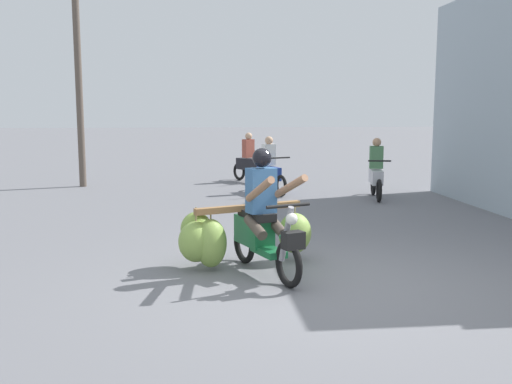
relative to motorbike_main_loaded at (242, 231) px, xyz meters
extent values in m
plane|color=slate|center=(0.85, -0.83, -0.51)|extent=(120.00, 120.00, 0.00)
torus|color=black|center=(0.48, -0.83, -0.23)|extent=(0.27, 0.55, 0.56)
torus|color=black|center=(0.06, 0.30, -0.23)|extent=(0.27, 0.55, 0.56)
cube|color=#196638|center=(0.30, -0.36, -0.19)|extent=(0.42, 0.61, 0.08)
cube|color=#196638|center=(0.16, 0.02, -0.01)|extent=(0.48, 0.70, 0.36)
cube|color=black|center=(0.19, -0.06, 0.21)|extent=(0.45, 0.65, 0.10)
cylinder|color=gray|center=(0.45, -0.77, 0.11)|extent=(0.16, 0.29, 0.69)
cylinder|color=black|center=(0.47, -0.81, 0.45)|extent=(0.54, 0.23, 0.04)
sphere|color=silver|center=(0.50, -0.88, 0.31)|extent=(0.14, 0.14, 0.14)
cube|color=black|center=(0.51, -0.92, 0.07)|extent=(0.28, 0.23, 0.20)
cube|color=#196638|center=(0.48, -0.83, 0.07)|extent=(0.19, 0.30, 0.04)
cube|color=olive|center=(0.11, 0.16, 0.27)|extent=(1.44, 0.61, 0.08)
cube|color=olive|center=(0.05, 0.33, 0.24)|extent=(1.29, 0.54, 0.06)
ellipsoid|color=#88AB4A|center=(0.75, 0.31, -0.12)|extent=(0.56, 0.53, 0.55)
cylinder|color=#998459|center=(0.75, 0.31, 0.20)|extent=(0.02, 0.02, 0.15)
ellipsoid|color=#8AAD4C|center=(-0.39, -0.01, -0.15)|extent=(0.55, 0.54, 0.63)
cylinder|color=#998459|center=(-0.39, -0.01, 0.21)|extent=(0.02, 0.02, 0.15)
ellipsoid|color=#82A544|center=(-0.58, 0.20, -0.01)|extent=(0.48, 0.44, 0.45)
cylinder|color=#998459|center=(-0.58, 0.20, 0.23)|extent=(0.02, 0.02, 0.09)
ellipsoid|color=#88AC4B|center=(-0.58, 0.01, -0.13)|extent=(0.59, 0.57, 0.53)
cylinder|color=#998459|center=(-0.58, 0.01, 0.19)|extent=(0.02, 0.02, 0.17)
cube|color=#386699|center=(0.23, -0.17, 0.54)|extent=(0.40, 0.32, 0.56)
sphere|color=black|center=(0.24, -0.19, 0.95)|extent=(0.24, 0.24, 0.24)
cylinder|color=#9E7051|center=(0.53, -0.42, 0.61)|extent=(0.38, 0.69, 0.39)
cylinder|color=#9E7051|center=(0.17, -0.56, 0.61)|extent=(0.29, 0.72, 0.39)
cylinder|color=#4C4238|center=(0.41, -0.23, 0.11)|extent=(0.27, 0.46, 0.27)
cylinder|color=#4C4238|center=(0.14, -0.33, 0.11)|extent=(0.27, 0.46, 0.27)
torus|color=black|center=(1.31, 8.48, -0.25)|extent=(0.35, 0.48, 0.52)
torus|color=black|center=(0.72, 9.41, -0.25)|extent=(0.35, 0.48, 0.52)
cube|color=black|center=(0.96, 9.03, -0.01)|extent=(0.69, 0.89, 0.32)
cylinder|color=black|center=(1.29, 8.53, 0.41)|extent=(0.44, 0.30, 0.04)
cube|color=#994738|center=(0.95, 9.05, 0.44)|extent=(0.36, 0.33, 0.52)
sphere|color=tan|center=(0.96, 9.03, 0.79)|extent=(0.20, 0.20, 0.20)
torus|color=black|center=(1.45, 6.11, -0.25)|extent=(0.24, 0.52, 0.52)
torus|color=black|center=(1.10, 7.15, -0.25)|extent=(0.24, 0.52, 0.52)
cube|color=navy|center=(1.24, 6.73, -0.01)|extent=(0.52, 0.93, 0.32)
cylinder|color=black|center=(1.44, 6.16, 0.41)|extent=(0.48, 0.20, 0.04)
cube|color=silver|center=(1.23, 6.75, 0.44)|extent=(0.35, 0.29, 0.52)
sphere|color=tan|center=(1.24, 6.73, 0.79)|extent=(0.20, 0.20, 0.20)
torus|color=black|center=(3.49, 5.05, -0.25)|extent=(0.18, 0.53, 0.52)
torus|color=black|center=(3.70, 6.13, -0.25)|extent=(0.18, 0.53, 0.52)
cube|color=silver|center=(3.61, 5.69, -0.01)|extent=(0.41, 0.93, 0.32)
cylinder|color=black|center=(3.50, 5.10, 0.41)|extent=(0.50, 0.13, 0.04)
cube|color=#4C7F51|center=(3.62, 5.71, 0.44)|extent=(0.33, 0.25, 0.52)
sphere|color=tan|center=(3.61, 5.69, 0.79)|extent=(0.20, 0.20, 0.20)
cylinder|color=brown|center=(-3.56, 8.50, 2.08)|extent=(0.18, 0.18, 5.18)
camera|label=1|loc=(-0.60, -7.20, 1.54)|focal=40.33mm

